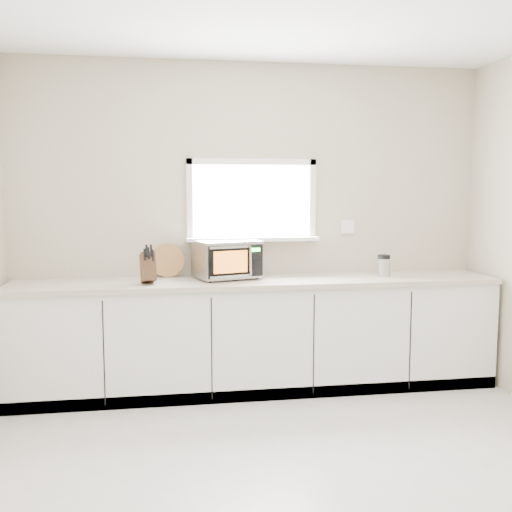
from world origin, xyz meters
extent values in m
plane|color=beige|center=(0.00, 0.00, 0.00)|extent=(4.00, 4.00, 0.00)
cube|color=#B4AB8F|center=(0.00, 2.00, 1.35)|extent=(4.00, 0.02, 2.70)
cube|color=white|center=(0.00, 1.99, 1.55)|extent=(1.00, 0.02, 0.60)
cube|color=white|center=(0.00, 1.92, 1.23)|extent=(1.12, 0.16, 0.03)
cube|color=white|center=(0.00, 1.97, 1.88)|extent=(1.10, 0.04, 0.05)
cube|color=white|center=(0.00, 1.97, 1.23)|extent=(1.10, 0.04, 0.05)
cube|color=white|center=(-0.53, 1.97, 1.55)|extent=(0.05, 0.04, 0.70)
cube|color=white|center=(0.53, 1.97, 1.55)|extent=(0.05, 0.04, 0.70)
cube|color=white|center=(0.85, 1.99, 1.32)|extent=(0.12, 0.01, 0.12)
cube|color=white|center=(0.00, 1.70, 0.44)|extent=(3.92, 0.60, 0.88)
cube|color=beige|center=(0.00, 1.69, 0.90)|extent=(3.92, 0.64, 0.04)
cylinder|color=black|center=(-0.39, 1.59, 0.93)|extent=(0.02, 0.02, 0.01)
cylinder|color=black|center=(-0.47, 1.87, 0.93)|extent=(0.02, 0.02, 0.01)
cylinder|color=black|center=(0.00, 1.70, 0.93)|extent=(0.02, 0.02, 0.01)
cylinder|color=black|center=(-0.08, 1.98, 0.93)|extent=(0.02, 0.02, 0.01)
cube|color=#ACAEB3|center=(-0.24, 1.78, 1.08)|extent=(0.57, 0.49, 0.29)
cube|color=black|center=(-0.18, 1.60, 1.08)|extent=(0.45, 0.14, 0.26)
cube|color=orange|center=(-0.23, 1.58, 1.08)|extent=(0.28, 0.08, 0.17)
cylinder|color=silver|center=(-0.07, 1.61, 1.08)|extent=(0.02, 0.02, 0.23)
cube|color=black|center=(-0.03, 1.64, 1.08)|extent=(0.11, 0.04, 0.25)
cube|color=#19FF33|center=(-0.02, 1.64, 1.17)|extent=(0.08, 0.03, 0.03)
cube|color=silver|center=(-0.24, 1.78, 1.23)|extent=(0.57, 0.49, 0.01)
cube|color=#483219|center=(-0.87, 1.62, 1.05)|extent=(0.14, 0.23, 0.26)
cube|color=black|center=(-0.89, 1.56, 1.15)|extent=(0.02, 0.04, 0.09)
cube|color=black|center=(-0.86, 1.57, 1.16)|extent=(0.02, 0.04, 0.09)
cube|color=black|center=(-0.83, 1.57, 1.14)|extent=(0.02, 0.04, 0.09)
cube|color=black|center=(-0.88, 1.57, 1.18)|extent=(0.02, 0.04, 0.09)
cube|color=black|center=(-0.84, 1.57, 1.18)|extent=(0.02, 0.04, 0.09)
cylinder|color=olive|center=(-0.72, 1.94, 1.06)|extent=(0.28, 0.07, 0.28)
cylinder|color=#ACAEB3|center=(1.07, 1.68, 0.99)|extent=(0.12, 0.12, 0.15)
cylinder|color=black|center=(1.07, 1.68, 1.09)|extent=(0.12, 0.12, 0.04)
camera|label=1|loc=(-0.78, -3.04, 1.65)|focal=42.00mm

